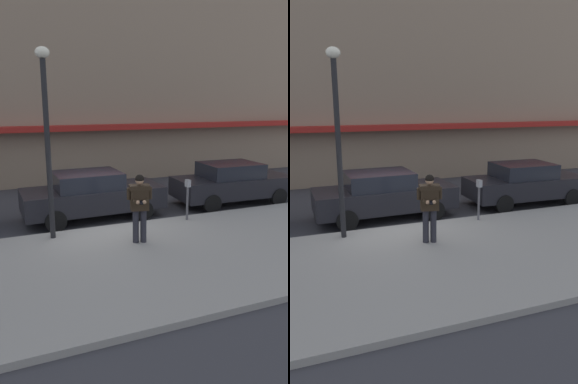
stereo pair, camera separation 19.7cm
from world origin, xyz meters
TOP-DOWN VIEW (x-y plane):
  - ground_plane at (0.00, 0.00)m, footprint 80.00×80.00m
  - sidewalk at (1.00, -2.85)m, footprint 32.00×5.30m
  - curb_paint_line at (1.00, 0.05)m, footprint 28.00×0.12m
  - storefront_facade at (1.00, 8.49)m, footprint 28.00×4.70m
  - parked_sedan_mid at (-0.03, 1.11)m, footprint 4.55×2.02m
  - parked_sedan_far at (5.30, 0.97)m, footprint 4.56×2.04m
  - man_texting_on_phone at (0.46, -1.85)m, footprint 0.63×0.63m
  - street_lamp_post at (-1.58, -0.65)m, footprint 0.36×0.36m
  - parking_meter at (2.54, -0.60)m, footprint 0.12×0.18m

SIDE VIEW (x-z plane):
  - ground_plane at x=0.00m, z-range 0.00..0.00m
  - curb_paint_line at x=1.00m, z-range 0.00..0.01m
  - sidewalk at x=1.00m, z-range 0.00..0.14m
  - parked_sedan_mid at x=-0.03m, z-range 0.02..1.56m
  - parked_sedan_far at x=5.30m, z-range 0.02..1.56m
  - parking_meter at x=2.54m, z-range 0.33..1.60m
  - man_texting_on_phone at x=0.46m, z-range 0.35..2.15m
  - street_lamp_post at x=-1.58m, z-range 0.70..5.58m
  - storefront_facade at x=1.00m, z-range -0.01..13.11m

